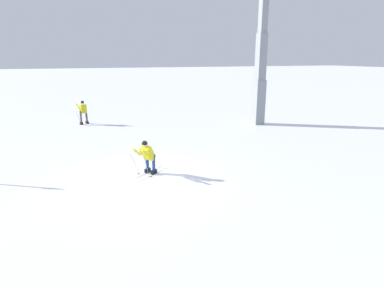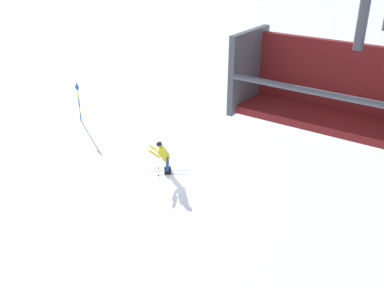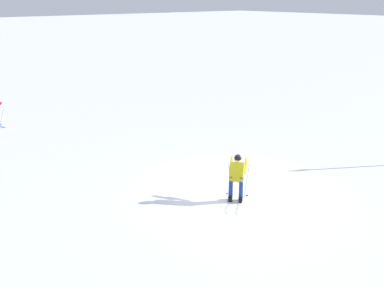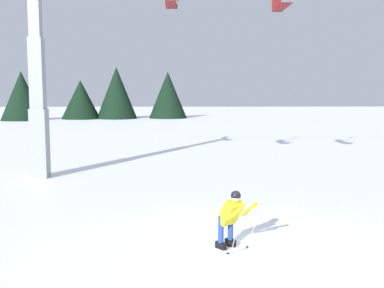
{
  "view_description": "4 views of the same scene",
  "coord_description": "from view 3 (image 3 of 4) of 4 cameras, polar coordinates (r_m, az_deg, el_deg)",
  "views": [
    {
      "loc": [
        11.33,
        -2.09,
        4.52
      ],
      "look_at": [
        -0.18,
        2.08,
        1.19
      ],
      "focal_mm": 30.0,
      "sensor_mm": 36.0,
      "label": 1
    },
    {
      "loc": [
        11.77,
        10.46,
        8.94
      ],
      "look_at": [
        -1.04,
        1.42,
        1.41
      ],
      "focal_mm": 41.05,
      "sensor_mm": 36.0,
      "label": 2
    },
    {
      "loc": [
        -9.59,
        9.51,
        6.08
      ],
      "look_at": [
        -0.96,
        2.49,
        2.38
      ],
      "focal_mm": 41.93,
      "sensor_mm": 36.0,
      "label": 3
    },
    {
      "loc": [
        -1.76,
        -9.57,
        3.58
      ],
      "look_at": [
        -1.33,
        3.02,
        2.19
      ],
      "focal_mm": 41.28,
      "sensor_mm": 36.0,
      "label": 4
    }
  ],
  "objects": [
    {
      "name": "skier_carving_main",
      "position": [
        13.93,
        5.73,
        -3.92
      ],
      "size": [
        1.49,
        1.66,
        1.55
      ],
      "color": "white",
      "rests_on": "ground_plane"
    },
    {
      "name": "ground_plane",
      "position": [
        14.81,
        5.16,
        -5.91
      ],
      "size": [
        260.0,
        260.0,
        0.0
      ],
      "primitive_type": "plane",
      "color": "white"
    }
  ]
}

